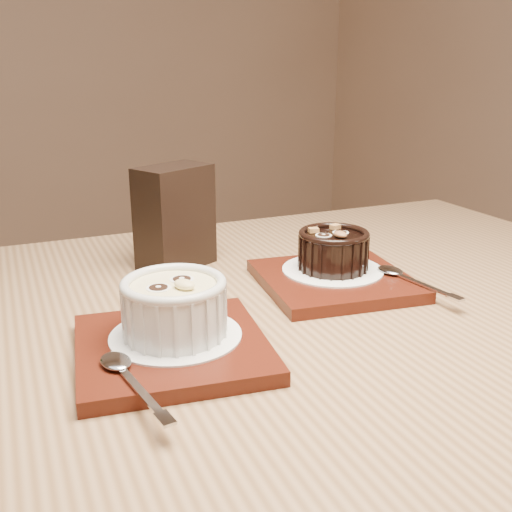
{
  "coord_description": "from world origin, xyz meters",
  "views": [
    {
      "loc": [
        -0.03,
        -0.49,
        1.02
      ],
      "look_at": [
        0.26,
        0.07,
        0.81
      ],
      "focal_mm": 42.0,
      "sensor_mm": 36.0,
      "label": 1
    }
  ],
  "objects_px": {
    "ramekin_dark": "(333,248)",
    "tray_right": "(334,280)",
    "ramekin_white": "(174,305)",
    "table": "(242,391)",
    "tray_left": "(172,348)",
    "condiment_stand": "(175,217)"
  },
  "relations": [
    {
      "from": "ramekin_white",
      "to": "ramekin_dark",
      "type": "bearing_deg",
      "value": -2.95
    },
    {
      "from": "tray_right",
      "to": "ramekin_dark",
      "type": "distance_m",
      "value": 0.04
    },
    {
      "from": "table",
      "to": "ramekin_white",
      "type": "xyz_separation_m",
      "value": [
        -0.09,
        -0.04,
        0.14
      ]
    },
    {
      "from": "table",
      "to": "ramekin_white",
      "type": "relative_size",
      "value": 12.17
    },
    {
      "from": "ramekin_white",
      "to": "condiment_stand",
      "type": "height_order",
      "value": "condiment_stand"
    },
    {
      "from": "ramekin_white",
      "to": "tray_right",
      "type": "distance_m",
      "value": 0.25
    },
    {
      "from": "tray_left",
      "to": "condiment_stand",
      "type": "height_order",
      "value": "condiment_stand"
    },
    {
      "from": "tray_left",
      "to": "ramekin_white",
      "type": "xyz_separation_m",
      "value": [
        0.01,
        0.01,
        0.04
      ]
    },
    {
      "from": "tray_left",
      "to": "ramekin_dark",
      "type": "distance_m",
      "value": 0.28
    },
    {
      "from": "ramekin_white",
      "to": "condiment_stand",
      "type": "distance_m",
      "value": 0.26
    },
    {
      "from": "ramekin_dark",
      "to": "tray_left",
      "type": "bearing_deg",
      "value": -160.58
    },
    {
      "from": "condiment_stand",
      "to": "tray_right",
      "type": "bearing_deg",
      "value": -47.37
    },
    {
      "from": "table",
      "to": "ramekin_dark",
      "type": "height_order",
      "value": "ramekin_dark"
    },
    {
      "from": "ramekin_dark",
      "to": "tray_right",
      "type": "bearing_deg",
      "value": -117.6
    },
    {
      "from": "ramekin_white",
      "to": "ramekin_dark",
      "type": "height_order",
      "value": "ramekin_white"
    },
    {
      "from": "table",
      "to": "ramekin_dark",
      "type": "distance_m",
      "value": 0.22
    },
    {
      "from": "table",
      "to": "ramekin_dark",
      "type": "relative_size",
      "value": 13.8
    },
    {
      "from": "ramekin_dark",
      "to": "condiment_stand",
      "type": "bearing_deg",
      "value": 134.27
    },
    {
      "from": "table",
      "to": "condiment_stand",
      "type": "xyz_separation_m",
      "value": [
        -0.0,
        0.21,
        0.16
      ]
    },
    {
      "from": "ramekin_white",
      "to": "ramekin_dark",
      "type": "relative_size",
      "value": 1.13
    },
    {
      "from": "table",
      "to": "tray_left",
      "type": "height_order",
      "value": "tray_left"
    },
    {
      "from": "tray_right",
      "to": "table",
      "type": "bearing_deg",
      "value": -164.92
    }
  ]
}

